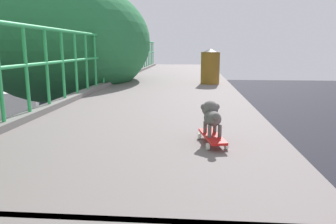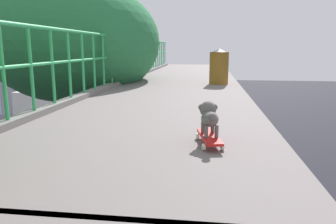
{
  "view_description": "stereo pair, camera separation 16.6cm",
  "coord_description": "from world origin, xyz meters",
  "px_view_note": "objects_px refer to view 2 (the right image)",
  "views": [
    {
      "loc": [
        1.88,
        -1.91,
        5.99
      ],
      "look_at": [
        1.59,
        1.64,
        5.28
      ],
      "focal_mm": 34.28,
      "sensor_mm": 36.0,
      "label": 1
    },
    {
      "loc": [
        2.04,
        -1.89,
        5.99
      ],
      "look_at": [
        1.59,
        1.64,
        5.28
      ],
      "focal_mm": 34.28,
      "sensor_mm": 36.0,
      "label": 2
    }
  ],
  "objects_px": {
    "toy_skateboard": "(209,138)",
    "small_dog": "(209,115)",
    "car_grey_fifth": "(24,183)",
    "city_bus": "(68,101)",
    "litter_bin": "(219,66)"
  },
  "relations": [
    {
      "from": "toy_skateboard",
      "to": "small_dog",
      "type": "height_order",
      "value": "small_dog"
    },
    {
      "from": "car_grey_fifth",
      "to": "litter_bin",
      "type": "distance_m",
      "value": 9.42
    },
    {
      "from": "toy_skateboard",
      "to": "litter_bin",
      "type": "relative_size",
      "value": 0.64
    },
    {
      "from": "car_grey_fifth",
      "to": "small_dog",
      "type": "relative_size",
      "value": 11.35
    },
    {
      "from": "city_bus",
      "to": "litter_bin",
      "type": "distance_m",
      "value": 19.8
    },
    {
      "from": "car_grey_fifth",
      "to": "toy_skateboard",
      "type": "height_order",
      "value": "toy_skateboard"
    },
    {
      "from": "city_bus",
      "to": "litter_bin",
      "type": "xyz_separation_m",
      "value": [
        11.38,
        -15.78,
        3.72
      ]
    },
    {
      "from": "city_bus",
      "to": "litter_bin",
      "type": "relative_size",
      "value": 12.01
    },
    {
      "from": "car_grey_fifth",
      "to": "city_bus",
      "type": "bearing_deg",
      "value": 106.84
    },
    {
      "from": "car_grey_fifth",
      "to": "city_bus",
      "type": "xyz_separation_m",
      "value": [
        -3.88,
        12.81,
        1.14
      ]
    },
    {
      "from": "small_dog",
      "to": "car_grey_fifth",
      "type": "bearing_deg",
      "value": 131.63
    },
    {
      "from": "city_bus",
      "to": "small_dog",
      "type": "relative_size",
      "value": 28.52
    },
    {
      "from": "small_dog",
      "to": "litter_bin",
      "type": "height_order",
      "value": "litter_bin"
    },
    {
      "from": "car_grey_fifth",
      "to": "city_bus",
      "type": "height_order",
      "value": "city_bus"
    },
    {
      "from": "toy_skateboard",
      "to": "litter_bin",
      "type": "distance_m",
      "value": 5.29
    }
  ]
}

